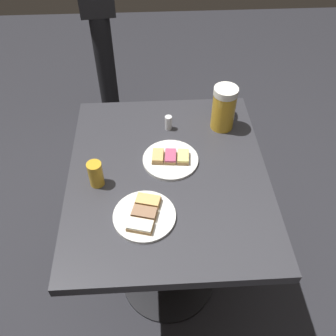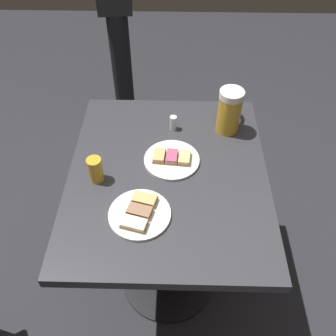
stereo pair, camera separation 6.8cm
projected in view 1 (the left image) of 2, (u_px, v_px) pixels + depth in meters
ground_plane at (168, 278)px, 1.80m from camera, size 6.00×6.00×0.00m
cafe_table at (168, 203)px, 1.36m from camera, size 0.80×0.67×0.77m
plate_near at (171, 159)px, 1.27m from camera, size 0.19×0.19×0.03m
plate_far at (144, 215)px, 1.10m from camera, size 0.19×0.19×0.03m
beer_mug at (224, 107)px, 1.34m from camera, size 0.14×0.09×0.17m
beer_glass_small at (96, 174)px, 1.17m from camera, size 0.05×0.05×0.09m
salt_shaker at (168, 123)px, 1.37m from camera, size 0.03×0.03×0.06m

